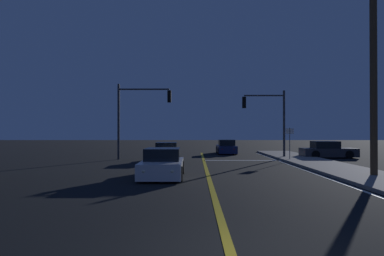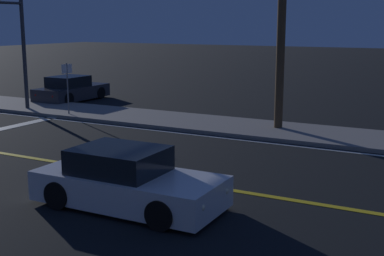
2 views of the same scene
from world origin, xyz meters
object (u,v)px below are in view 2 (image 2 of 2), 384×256
at_px(car_side_waiting_white, 127,181).
at_px(traffic_signal_near_right, 2,35).
at_px(car_parked_curb_charcoal, 71,90).
at_px(street_sign_corner, 67,81).

height_order(car_side_waiting_white, traffic_signal_near_right, traffic_signal_near_right).
height_order(car_parked_curb_charcoal, street_sign_corner, street_sign_corner).
distance_m(traffic_signal_near_right, street_sign_corner, 3.54).
relative_size(car_side_waiting_white, street_sign_corner, 1.83).
distance_m(car_side_waiting_white, street_sign_corner, 12.25).
bearing_deg(car_side_waiting_white, street_sign_corner, -133.32).
xyz_separation_m(traffic_signal_near_right, street_sign_corner, (0.93, -2.80, -1.96)).
bearing_deg(traffic_signal_near_right, car_side_waiting_white, 57.99).
xyz_separation_m(car_side_waiting_white, street_sign_corner, (8.29, 8.96, 1.03)).
height_order(traffic_signal_near_right, street_sign_corner, traffic_signal_near_right).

